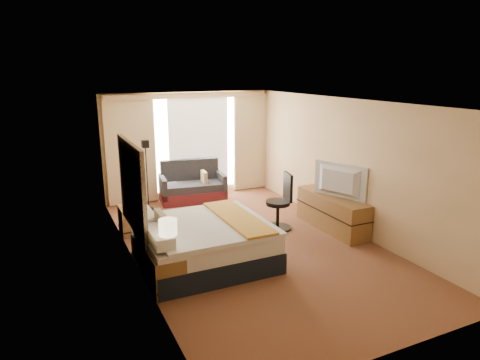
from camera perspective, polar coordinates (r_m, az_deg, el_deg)
name	(u,v)px	position (r m, az deg, el deg)	size (l,w,h in m)	color
floor	(250,244)	(8.01, 1.40, -8.48)	(4.20, 7.00, 0.02)	maroon
ceiling	(251,102)	(7.39, 1.52, 10.41)	(4.20, 7.00, 0.02)	silver
wall_back	(188,145)	(10.78, -6.90, 4.66)	(4.20, 0.02, 2.60)	#E9BD8E
wall_front	(398,248)	(4.88, 20.31, -8.51)	(4.20, 0.02, 2.60)	#E9BD8E
wall_left	(132,189)	(6.95, -14.24, -1.22)	(0.02, 7.00, 2.60)	#E9BD8E
wall_right	(346,165)	(8.72, 13.92, 1.98)	(0.02, 7.00, 2.60)	#E9BD8E
headboard	(132,187)	(7.15, -14.23, -0.94)	(0.06, 1.85, 1.50)	black
nightstand_left	(167,274)	(6.40, -9.72, -12.22)	(0.45, 0.52, 0.55)	brown
nightstand_right	(132,220)	(8.66, -14.20, -5.19)	(0.45, 0.52, 0.55)	brown
media_dresser	(332,212)	(8.81, 12.17, -4.21)	(0.50, 1.80, 0.70)	brown
window	(198,144)	(10.82, -5.59, 4.85)	(2.30, 0.02, 2.30)	white
curtains	(190,141)	(10.65, -6.74, 5.15)	(4.12, 0.19, 2.56)	beige
bed	(204,242)	(7.15, -4.87, -8.29)	(2.05, 1.88, 1.00)	black
loveseat	(192,187)	(10.54, -6.36, -1.00)	(1.65, 1.03, 0.97)	maroon
floor_lamp	(146,161)	(9.82, -12.40, 2.48)	(0.20, 0.20, 1.61)	black
desk_chair	(281,204)	(8.62, 5.47, -3.24)	(0.56, 0.56, 1.14)	black
lamp_left	(168,228)	(6.13, -9.58, -6.31)	(0.26, 0.26, 0.55)	black
lamp_right	(131,184)	(8.45, -14.39, -0.54)	(0.28, 0.28, 0.58)	black
tissue_box	(173,255)	(6.15, -8.96, -9.89)	(0.13, 0.13, 0.12)	#97B6EA
telephone	(131,203)	(8.65, -14.36, -3.03)	(0.19, 0.15, 0.08)	black
television	(337,181)	(8.46, 12.80, -0.20)	(1.16, 0.15, 0.67)	black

